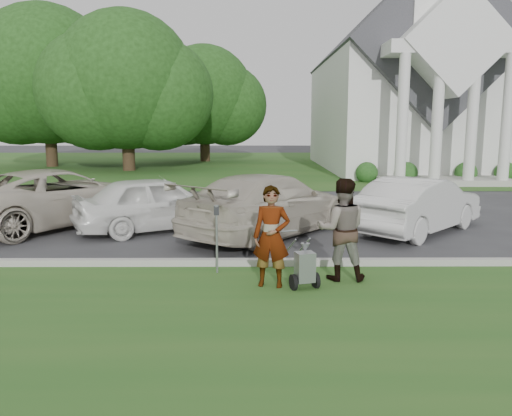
{
  "coord_description": "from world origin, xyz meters",
  "views": [
    {
      "loc": [
        -0.2,
        -9.27,
        2.85
      ],
      "look_at": [
        -0.16,
        0.0,
        1.29
      ],
      "focal_mm": 35.0,
      "sensor_mm": 36.0,
      "label": 1
    }
  ],
  "objects_px": {
    "tree_back": "(204,100)",
    "tree_left": "(126,87)",
    "parking_meter_near": "(217,231)",
    "church": "(399,75)",
    "person_right": "(342,230)",
    "tree_far": "(47,81)",
    "striping_cart": "(305,268)",
    "person_left": "(271,237)",
    "car_d": "(419,205)",
    "car_a": "(58,197)",
    "car_c": "(269,204)",
    "car_b": "(158,203)"
  },
  "relations": [
    {
      "from": "tree_back",
      "to": "tree_left",
      "type": "bearing_deg",
      "value": -116.57
    },
    {
      "from": "tree_left",
      "to": "parking_meter_near",
      "type": "xyz_separation_m",
      "value": [
        7.1,
        -21.93,
        -4.27
      ]
    },
    {
      "from": "church",
      "to": "person_right",
      "type": "distance_m",
      "value": 25.16
    },
    {
      "from": "tree_far",
      "to": "parking_meter_near",
      "type": "xyz_separation_m",
      "value": [
        13.11,
        -24.93,
        -4.85
      ]
    },
    {
      "from": "church",
      "to": "striping_cart",
      "type": "bearing_deg",
      "value": -109.11
    },
    {
      "from": "person_left",
      "to": "car_d",
      "type": "distance_m",
      "value": 6.11
    },
    {
      "from": "person_right",
      "to": "car_d",
      "type": "relative_size",
      "value": 0.42
    },
    {
      "from": "tree_back",
      "to": "car_a",
      "type": "xyz_separation_m",
      "value": [
        -1.79,
        -25.15,
        -3.92
      ]
    },
    {
      "from": "tree_far",
      "to": "person_left",
      "type": "distance_m",
      "value": 29.75
    },
    {
      "from": "person_right",
      "to": "car_a",
      "type": "height_order",
      "value": "person_right"
    },
    {
      "from": "parking_meter_near",
      "to": "car_c",
      "type": "relative_size",
      "value": 0.24
    },
    {
      "from": "tree_far",
      "to": "tree_back",
      "type": "xyz_separation_m",
      "value": [
        10.0,
        5.0,
        -0.97
      ]
    },
    {
      "from": "tree_far",
      "to": "church",
      "type": "bearing_deg",
      "value": -4.66
    },
    {
      "from": "person_right",
      "to": "car_a",
      "type": "relative_size",
      "value": 0.32
    },
    {
      "from": "parking_meter_near",
      "to": "tree_left",
      "type": "bearing_deg",
      "value": 107.95
    },
    {
      "from": "church",
      "to": "striping_cart",
      "type": "xyz_separation_m",
      "value": [
        -8.31,
        -24.0,
        -5.56
      ]
    },
    {
      "from": "tree_far",
      "to": "parking_meter_near",
      "type": "distance_m",
      "value": 28.58
    },
    {
      "from": "tree_left",
      "to": "car_b",
      "type": "xyz_separation_m",
      "value": [
        5.21,
        -17.93,
        -4.36
      ]
    },
    {
      "from": "tree_far",
      "to": "car_a",
      "type": "distance_m",
      "value": 22.3
    },
    {
      "from": "striping_cart",
      "to": "car_a",
      "type": "height_order",
      "value": "car_a"
    },
    {
      "from": "striping_cart",
      "to": "car_d",
      "type": "bearing_deg",
      "value": 37.14
    },
    {
      "from": "tree_back",
      "to": "car_b",
      "type": "xyz_separation_m",
      "value": [
        1.21,
        -25.93,
        -3.98
      ]
    },
    {
      "from": "car_a",
      "to": "car_d",
      "type": "bearing_deg",
      "value": -150.8
    },
    {
      "from": "church",
      "to": "person_left",
      "type": "height_order",
      "value": "church"
    },
    {
      "from": "person_left",
      "to": "car_a",
      "type": "height_order",
      "value": "person_left"
    },
    {
      "from": "church",
      "to": "tree_far",
      "type": "relative_size",
      "value": 2.07
    },
    {
      "from": "tree_back",
      "to": "car_b",
      "type": "distance_m",
      "value": 26.26
    },
    {
      "from": "tree_back",
      "to": "car_c",
      "type": "relative_size",
      "value": 1.74
    },
    {
      "from": "tree_left",
      "to": "person_left",
      "type": "relative_size",
      "value": 5.93
    },
    {
      "from": "parking_meter_near",
      "to": "car_d",
      "type": "relative_size",
      "value": 0.3
    },
    {
      "from": "tree_back",
      "to": "person_right",
      "type": "height_order",
      "value": "tree_back"
    },
    {
      "from": "person_right",
      "to": "church",
      "type": "bearing_deg",
      "value": -104.2
    },
    {
      "from": "church",
      "to": "car_c",
      "type": "distance_m",
      "value": 22.09
    },
    {
      "from": "tree_back",
      "to": "car_d",
      "type": "bearing_deg",
      "value": -72.6
    },
    {
      "from": "person_left",
      "to": "car_c",
      "type": "height_order",
      "value": "person_left"
    },
    {
      "from": "church",
      "to": "striping_cart",
      "type": "distance_m",
      "value": 26.0
    },
    {
      "from": "parking_meter_near",
      "to": "car_d",
      "type": "bearing_deg",
      "value": 36.17
    },
    {
      "from": "tree_left",
      "to": "person_left",
      "type": "distance_m",
      "value": 24.51
    },
    {
      "from": "tree_back",
      "to": "person_left",
      "type": "xyz_separation_m",
      "value": [
        4.12,
        -30.74,
        -3.83
      ]
    },
    {
      "from": "tree_back",
      "to": "person_right",
      "type": "relative_size",
      "value": 5.11
    },
    {
      "from": "parking_meter_near",
      "to": "car_d",
      "type": "xyz_separation_m",
      "value": [
        5.11,
        3.74,
        -0.1
      ]
    },
    {
      "from": "person_right",
      "to": "parking_meter_near",
      "type": "relative_size",
      "value": 1.41
    },
    {
      "from": "person_left",
      "to": "car_a",
      "type": "bearing_deg",
      "value": 147.36
    },
    {
      "from": "person_left",
      "to": "person_right",
      "type": "relative_size",
      "value": 0.95
    },
    {
      "from": "car_a",
      "to": "tree_far",
      "type": "bearing_deg",
      "value": -32.62
    },
    {
      "from": "tree_back",
      "to": "parking_meter_near",
      "type": "xyz_separation_m",
      "value": [
        3.1,
        -29.93,
        -3.88
      ]
    },
    {
      "from": "tree_left",
      "to": "striping_cart",
      "type": "distance_m",
      "value": 24.93
    },
    {
      "from": "tree_left",
      "to": "tree_back",
      "type": "bearing_deg",
      "value": 63.43
    },
    {
      "from": "tree_far",
      "to": "car_a",
      "type": "height_order",
      "value": "tree_far"
    },
    {
      "from": "car_a",
      "to": "car_d",
      "type": "xyz_separation_m",
      "value": [
        10.0,
        -1.05,
        -0.07
      ]
    }
  ]
}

